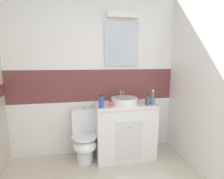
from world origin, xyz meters
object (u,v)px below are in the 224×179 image
at_px(sink_basin, 124,100).
at_px(toothbrush_cup, 152,101).
at_px(perfume_flask_small, 111,103).
at_px(toilet, 85,137).
at_px(soap_dispenser, 147,101).
at_px(mouthwash_bottle, 101,101).

xyz_separation_m(sink_basin, toothbrush_cup, (0.39, -0.15, 0.01)).
height_order(toothbrush_cup, perfume_flask_small, toothbrush_cup).
relative_size(toilet, toothbrush_cup, 3.41).
height_order(sink_basin, toothbrush_cup, toothbrush_cup).
distance_m(toilet, soap_dispenser, 1.07).
relative_size(sink_basin, soap_dispenser, 2.58).
xyz_separation_m(sink_basin, soap_dispenser, (0.30, -0.17, 0.02)).
bearing_deg(perfume_flask_small, sink_basin, 32.52).
height_order(toothbrush_cup, mouthwash_bottle, toothbrush_cup).
distance_m(toothbrush_cup, soap_dispenser, 0.09).
bearing_deg(toilet, perfume_flask_small, -20.59).
xyz_separation_m(sink_basin, toilet, (-0.61, -0.01, -0.54)).
relative_size(sink_basin, mouthwash_bottle, 2.48).
height_order(mouthwash_bottle, perfume_flask_small, mouthwash_bottle).
distance_m(mouthwash_bottle, perfume_flask_small, 0.14).
bearing_deg(mouthwash_bottle, soap_dispenser, -0.16).
xyz_separation_m(toilet, mouthwash_bottle, (0.23, -0.16, 0.57)).
bearing_deg(mouthwash_bottle, toilet, 146.23).
distance_m(sink_basin, soap_dispenser, 0.34).
bearing_deg(toothbrush_cup, mouthwash_bottle, -178.80).
xyz_separation_m(soap_dispenser, mouthwash_bottle, (-0.67, 0.00, 0.02)).
relative_size(toothbrush_cup, perfume_flask_small, 2.30).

